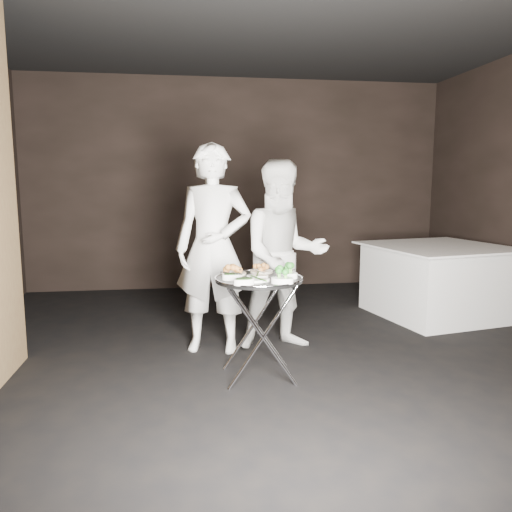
{
  "coord_description": "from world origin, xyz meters",
  "views": [
    {
      "loc": [
        -0.8,
        -3.76,
        1.53
      ],
      "look_at": [
        -0.23,
        0.12,
        0.95
      ],
      "focal_mm": 35.0,
      "sensor_mm": 36.0,
      "label": 1
    }
  ],
  "objects": [
    {
      "name": "serving_tray",
      "position": [
        -0.23,
        -0.03,
        0.79
      ],
      "size": [
        0.69,
        0.69,
        0.04
      ],
      "color": "black",
      "rests_on": "tray_stand"
    },
    {
      "name": "spinach_bowl_b",
      "position": [
        -0.37,
        -0.27,
        0.83
      ],
      "size": [
        0.18,
        0.13,
        0.06
      ],
      "rotation": [
        0.0,
        0.0,
        0.22
      ],
      "color": "white",
      "rests_on": "serving_tray"
    },
    {
      "name": "broccoli_bowl_b",
      "position": [
        -0.09,
        -0.27,
        0.83
      ],
      "size": [
        0.19,
        0.16,
        0.07
      ],
      "rotation": [
        0.0,
        0.0,
        -0.32
      ],
      "color": "white",
      "rests_on": "serving_tray"
    },
    {
      "name": "waiter_right",
      "position": [
        0.11,
        0.67,
        0.87
      ],
      "size": [
        0.88,
        0.71,
        1.74
      ],
      "primitive_type": "imported",
      "rotation": [
        0.0,
        0.0,
        0.06
      ],
      "color": "silver",
      "rests_on": "floor"
    },
    {
      "name": "serving_utensils",
      "position": [
        -0.21,
        0.04,
        0.85
      ],
      "size": [
        0.59,
        0.43,
        0.01
      ],
      "color": "silver",
      "rests_on": "serving_tray"
    },
    {
      "name": "dining_table",
      "position": [
        2.09,
        1.52,
        0.41
      ],
      "size": [
        1.43,
        1.43,
        0.82
      ],
      "rotation": [
        0.0,
        0.0,
        0.19
      ],
      "color": "silver",
      "rests_on": "floor"
    },
    {
      "name": "asparagus_plate_a",
      "position": [
        -0.24,
        -0.02,
        0.82
      ],
      "size": [
        0.19,
        0.13,
        0.03
      ],
      "rotation": [
        0.0,
        0.0,
        -0.21
      ],
      "color": "white",
      "rests_on": "serving_tray"
    },
    {
      "name": "asparagus_plate_b",
      "position": [
        -0.26,
        -0.19,
        0.82
      ],
      "size": [
        0.21,
        0.16,
        0.04
      ],
      "rotation": [
        0.0,
        0.0,
        0.34
      ],
      "color": "white",
      "rests_on": "serving_tray"
    },
    {
      "name": "wall_back",
      "position": [
        0.0,
        3.52,
        1.5
      ],
      "size": [
        6.0,
        0.05,
        3.0
      ],
      "primitive_type": "cube",
      "color": "black",
      "rests_on": "floor"
    },
    {
      "name": "potato_plate_b",
      "position": [
        -0.17,
        0.19,
        0.83
      ],
      "size": [
        0.19,
        0.19,
        0.07
      ],
      "rotation": [
        0.0,
        0.0,
        -0.31
      ],
      "color": "beige",
      "rests_on": "serving_tray"
    },
    {
      "name": "tray_stand",
      "position": [
        -0.23,
        -0.03,
        0.44
      ],
      "size": [
        0.54,
        0.45,
        0.79
      ],
      "rotation": [
        0.0,
        0.0,
        0.12
      ],
      "color": "silver",
      "rests_on": "floor"
    },
    {
      "name": "potato_plate_a",
      "position": [
        -0.41,
        0.13,
        0.83
      ],
      "size": [
        0.2,
        0.2,
        0.07
      ],
      "rotation": [
        0.0,
        0.0,
        0.2
      ],
      "color": "beige",
      "rests_on": "serving_tray"
    },
    {
      "name": "broccoli_bowl_a",
      "position": [
        -0.02,
        -0.08,
        0.83
      ],
      "size": [
        0.2,
        0.17,
        0.07
      ],
      "rotation": [
        0.0,
        0.0,
        -0.34
      ],
      "color": "white",
      "rests_on": "serving_tray"
    },
    {
      "name": "floor",
      "position": [
        0.0,
        0.0,
        -0.03
      ],
      "size": [
        6.0,
        7.0,
        0.05
      ],
      "primitive_type": "cube",
      "color": "black",
      "rests_on": "ground"
    },
    {
      "name": "greens_bowl",
      "position": [
        0.01,
        0.09,
        0.83
      ],
      "size": [
        0.11,
        0.11,
        0.06
      ],
      "rotation": [
        0.0,
        0.0,
        0.25
      ],
      "color": "white",
      "rests_on": "serving_tray"
    },
    {
      "name": "waiter_left",
      "position": [
        -0.53,
        0.69,
        0.94
      ],
      "size": [
        0.77,
        0.6,
        1.88
      ],
      "primitive_type": "imported",
      "rotation": [
        0.0,
        0.0,
        -0.23
      ],
      "color": "silver",
      "rests_on": "floor"
    },
    {
      "name": "spinach_bowl_a",
      "position": [
        -0.44,
        -0.07,
        0.83
      ],
      "size": [
        0.16,
        0.11,
        0.06
      ],
      "rotation": [
        0.0,
        0.0,
        0.07
      ],
      "color": "white",
      "rests_on": "serving_tray"
    }
  ]
}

